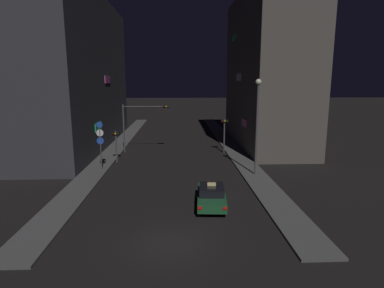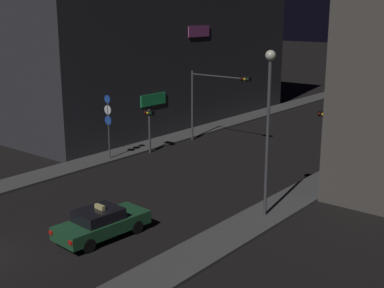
{
  "view_description": "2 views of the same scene",
  "coord_description": "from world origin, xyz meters",
  "px_view_note": "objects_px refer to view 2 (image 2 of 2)",
  "views": [
    {
      "loc": [
        0.47,
        -15.12,
        8.13
      ],
      "look_at": [
        1.78,
        14.2,
        2.42
      ],
      "focal_mm": 30.08,
      "sensor_mm": 36.0,
      "label": 1
    },
    {
      "loc": [
        19.8,
        -9.63,
        10.15
      ],
      "look_at": [
        1.65,
        12.85,
        2.72
      ],
      "focal_mm": 48.88,
      "sensor_mm": 36.0,
      "label": 2
    }
  ],
  "objects_px": {
    "taxi": "(101,223)",
    "street_lamp_near_block": "(269,108)",
    "sign_pole_left": "(108,121)",
    "traffic_light_left_kerb": "(149,121)",
    "traffic_light_overhead": "(213,92)",
    "traffic_light_right_kerb": "(323,128)"
  },
  "relations": [
    {
      "from": "traffic_light_overhead",
      "to": "traffic_light_left_kerb",
      "type": "height_order",
      "value": "traffic_light_overhead"
    },
    {
      "from": "taxi",
      "to": "traffic_light_overhead",
      "type": "height_order",
      "value": "traffic_light_overhead"
    },
    {
      "from": "sign_pole_left",
      "to": "traffic_light_overhead",
      "type": "bearing_deg",
      "value": 70.69
    },
    {
      "from": "traffic_light_overhead",
      "to": "traffic_light_left_kerb",
      "type": "bearing_deg",
      "value": -112.79
    },
    {
      "from": "sign_pole_left",
      "to": "street_lamp_near_block",
      "type": "height_order",
      "value": "street_lamp_near_block"
    },
    {
      "from": "traffic_light_left_kerb",
      "to": "sign_pole_left",
      "type": "relative_size",
      "value": 0.73
    },
    {
      "from": "traffic_light_overhead",
      "to": "sign_pole_left",
      "type": "bearing_deg",
      "value": -109.31
    },
    {
      "from": "traffic_light_overhead",
      "to": "street_lamp_near_block",
      "type": "bearing_deg",
      "value": -43.3
    },
    {
      "from": "traffic_light_left_kerb",
      "to": "sign_pole_left",
      "type": "bearing_deg",
      "value": -103.66
    },
    {
      "from": "traffic_light_left_kerb",
      "to": "sign_pole_left",
      "type": "xyz_separation_m",
      "value": [
        -0.78,
        -3.22,
        0.48
      ]
    },
    {
      "from": "traffic_light_overhead",
      "to": "traffic_light_left_kerb",
      "type": "relative_size",
      "value": 1.72
    },
    {
      "from": "taxi",
      "to": "street_lamp_near_block",
      "type": "xyz_separation_m",
      "value": [
        4.55,
        6.78,
        4.86
      ]
    },
    {
      "from": "sign_pole_left",
      "to": "street_lamp_near_block",
      "type": "relative_size",
      "value": 0.54
    },
    {
      "from": "sign_pole_left",
      "to": "street_lamp_near_block",
      "type": "xyz_separation_m",
      "value": [
        13.79,
        -2.13,
        2.77
      ]
    },
    {
      "from": "traffic_light_left_kerb",
      "to": "sign_pole_left",
      "type": "distance_m",
      "value": 3.34
    },
    {
      "from": "sign_pole_left",
      "to": "taxi",
      "type": "bearing_deg",
      "value": -43.98
    },
    {
      "from": "taxi",
      "to": "traffic_light_left_kerb",
      "type": "relative_size",
      "value": 1.42
    },
    {
      "from": "traffic_light_left_kerb",
      "to": "traffic_light_overhead",
      "type": "bearing_deg",
      "value": 67.21
    },
    {
      "from": "taxi",
      "to": "street_lamp_near_block",
      "type": "distance_m",
      "value": 9.5
    },
    {
      "from": "taxi",
      "to": "street_lamp_near_block",
      "type": "relative_size",
      "value": 0.56
    },
    {
      "from": "traffic_light_right_kerb",
      "to": "sign_pole_left",
      "type": "distance_m",
      "value": 14.32
    },
    {
      "from": "traffic_light_overhead",
      "to": "sign_pole_left",
      "type": "relative_size",
      "value": 1.25
    }
  ]
}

